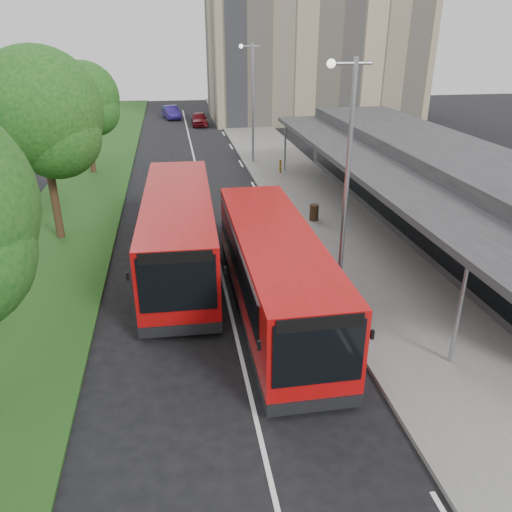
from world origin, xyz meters
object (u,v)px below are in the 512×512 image
(lamp_post_far, at_px, (252,96))
(car_far, at_px, (171,112))
(tree_mid, at_px, (41,119))
(litter_bin, at_px, (314,212))
(bollard, at_px, (280,166))
(car_near, at_px, (199,119))
(tree_far, at_px, (84,102))
(lamp_post_near, at_px, (346,166))
(bus_main, at_px, (275,273))
(bus_second, at_px, (179,231))

(lamp_post_far, height_order, car_far, lamp_post_far)
(tree_mid, relative_size, litter_bin, 10.39)
(bollard, height_order, car_far, car_far)
(litter_bin, bearing_deg, lamp_post_far, 94.81)
(lamp_post_far, relative_size, car_far, 1.93)
(bollard, height_order, car_near, car_near)
(tree_far, distance_m, car_far, 23.87)
(lamp_post_near, height_order, car_near, lamp_post_near)
(bus_main, xyz_separation_m, bollard, (4.01, 17.72, -0.94))
(tree_far, height_order, bollard, tree_far)
(bollard, bearing_deg, car_near, 101.48)
(tree_mid, distance_m, bus_main, 12.49)
(car_near, bearing_deg, lamp_post_near, -85.77)
(bus_second, bearing_deg, tree_mid, 144.83)
(bus_main, distance_m, car_near, 38.07)
(bus_second, relative_size, car_near, 2.80)
(bus_second, relative_size, bollard, 12.65)
(bollard, relative_size, car_far, 0.21)
(lamp_post_near, relative_size, bus_second, 0.73)
(lamp_post_near, relative_size, car_near, 2.03)
(tree_mid, bearing_deg, litter_bin, 0.18)
(tree_mid, height_order, bus_second, tree_mid)
(tree_mid, bearing_deg, bollard, 37.07)
(litter_bin, bearing_deg, lamp_post_near, -98.72)
(bus_main, xyz_separation_m, car_near, (-0.13, 38.06, -0.85))
(tree_mid, xyz_separation_m, bus_second, (5.46, -4.10, -3.88))
(bus_main, bearing_deg, car_near, 90.28)
(bus_main, distance_m, litter_bin, 9.17)
(tree_mid, xyz_separation_m, litter_bin, (12.22, 0.04, -4.90))
(lamp_post_near, xyz_separation_m, bollard, (1.37, 16.49, -4.13))
(tree_mid, height_order, litter_bin, tree_mid)
(lamp_post_far, xyz_separation_m, bus_main, (-2.64, -21.23, -3.19))
(litter_bin, relative_size, car_near, 0.21)
(bus_second, relative_size, litter_bin, 13.53)
(tree_mid, bearing_deg, lamp_post_near, -32.36)
(tree_mid, relative_size, car_far, 2.04)
(tree_mid, xyz_separation_m, tree_far, (0.00, 12.00, -0.78))
(litter_bin, bearing_deg, tree_mid, -179.82)
(tree_mid, relative_size, bus_main, 0.80)
(bus_main, relative_size, car_near, 2.68)
(car_near, height_order, car_far, car_far)
(lamp_post_near, bearing_deg, lamp_post_far, 90.00)
(bus_second, xyz_separation_m, bollard, (7.04, 13.54, -1.00))
(lamp_post_far, bearing_deg, litter_bin, -85.19)
(tree_mid, xyz_separation_m, car_near, (8.36, 29.78, -4.79))
(tree_far, xyz_separation_m, bollard, (12.49, -2.56, -4.10))
(bollard, bearing_deg, car_far, 105.22)
(litter_bin, bearing_deg, car_far, 100.79)
(lamp_post_far, xyz_separation_m, litter_bin, (1.09, -12.91, -4.16))
(lamp_post_near, distance_m, car_near, 37.16)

